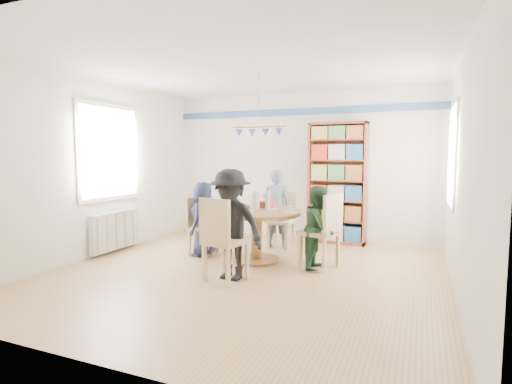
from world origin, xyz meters
The scene contains 14 objects.
ground centered at (0.00, 0.00, 0.00)m, with size 5.00×5.00×0.00m, color tan.
room_shell centered at (-0.26, 0.87, 1.65)m, with size 5.00×5.00×5.00m.
radiator centered at (-2.42, 0.30, 0.35)m, with size 0.12×1.00×0.60m.
dining_table centered at (-0.10, 0.66, 0.56)m, with size 1.30×1.30×0.75m.
chair_left centered at (-1.09, 0.71, 0.50)m, with size 0.41×0.41×0.90m.
chair_right centered at (0.92, 0.66, 0.57)m, with size 0.58×0.58×1.04m.
chair_far centered at (-0.07, 1.73, 0.51)m, with size 0.41×0.41×0.93m.
chair_near centered at (-0.13, -0.41, 0.57)m, with size 0.55×0.55×1.04m.
person_left centered at (-0.98, 0.64, 0.58)m, with size 0.56×0.37×1.15m, color #161D32.
person_right centered at (0.84, 0.64, 0.57)m, with size 0.56×0.43×1.14m, color #19321E.
person_far centered at (-0.13, 1.61, 0.66)m, with size 0.48×0.32×1.33m, color gray.
person_near centered at (-0.07, -0.25, 0.69)m, with size 0.90×0.52×1.39m, color black.
bookshelf centered at (0.74, 2.34, 1.05)m, with size 1.01×0.30×2.12m.
tableware centered at (-0.13, 0.69, 0.82)m, with size 1.24×1.24×0.33m.
Camera 1 is at (2.11, -4.66, 1.56)m, focal length 28.00 mm.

